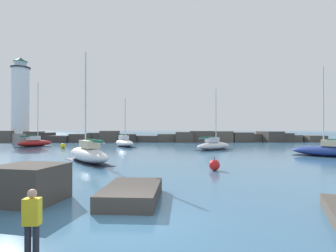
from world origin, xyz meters
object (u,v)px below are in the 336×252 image
Objects in this scene: sailboat_moored_0 at (88,154)px; mooring_buoy_far_side at (63,146)px; sailboat_moored_3 at (35,142)px; person_on_rocks at (32,220)px; sailboat_moored_1 at (330,150)px; lighthouse at (20,104)px; sailboat_moored_2 at (214,145)px; mooring_buoy_orange_near at (214,165)px; sailboat_moored_4 at (124,143)px.

sailboat_moored_0 is 10.29× the size of mooring_buoy_far_side.
person_on_rocks is at bearing -64.87° from sailboat_moored_3.
sailboat_moored_0 is at bearing -171.45° from sailboat_moored_1.
mooring_buoy_far_side is at bearing -49.31° from lighthouse.
sailboat_moored_2 is 28.16m from sailboat_moored_3.
sailboat_moored_0 is 10.11× the size of mooring_buoy_orange_near.
sailboat_moored_2 is (-10.19, 8.83, -0.02)m from sailboat_moored_1.
mooring_buoy_far_side is (15.65, -18.21, -7.64)m from lighthouse.
mooring_buoy_far_side is at bearing 116.76° from sailboat_moored_0.
mooring_buoy_orange_near reaches higher than mooring_buoy_far_side.
sailboat_moored_1 is 13.49m from sailboat_moored_2.
sailboat_moored_0 is 23.99m from sailboat_moored_3.
mooring_buoy_far_side is at bearing -35.57° from sailboat_moored_3.
sailboat_moored_3 is at bearing 165.02° from sailboat_moored_2.
lighthouse is 2.18× the size of sailboat_moored_2.
lighthouse reaches higher than sailboat_moored_1.
person_on_rocks is at bearing -134.91° from sailboat_moored_1.
sailboat_moored_4 is 4.92× the size of person_on_rocks.
mooring_buoy_orange_near is at bearing -101.46° from sailboat_moored_2.
mooring_buoy_far_side is at bearing 159.36° from sailboat_moored_1.
sailboat_moored_4 is at bearing -2.97° from sailboat_moored_3.
sailboat_moored_1 is at bearing -23.31° from sailboat_moored_3.
lighthouse is 11.57× the size of person_on_rocks.
sailboat_moored_3 is (9.67, -13.93, -7.38)m from lighthouse.
sailboat_moored_2 is at bearing -8.04° from mooring_buoy_far_side.
sailboat_moored_3 is 34.10m from mooring_buoy_orange_near.
sailboat_moored_4 is (0.53, 18.92, -0.07)m from sailboat_moored_0.
sailboat_moored_1 is 9.84× the size of mooring_buoy_orange_near.
lighthouse reaches higher than sailboat_moored_4.
mooring_buoy_orange_near is at bearing -45.94° from sailboat_moored_3.
sailboat_moored_4 is (23.95, -14.67, -7.36)m from lighthouse.
lighthouse is 51.47m from mooring_buoy_orange_near.
person_on_rocks is (-10.10, -29.19, 0.24)m from sailboat_moored_2.
sailboat_moored_2 is (13.46, 12.39, -0.10)m from sailboat_moored_0.
sailboat_moored_1 is 16.05m from mooring_buoy_orange_near.
sailboat_moored_4 is (14.28, -0.74, 0.01)m from sailboat_moored_3.
sailboat_moored_0 is 1.17× the size of sailboat_moored_2.
sailboat_moored_0 reaches higher than person_on_rocks.
lighthouse is 2.35× the size of sailboat_moored_4.
lighthouse is at bearing 147.45° from sailboat_moored_1.
mooring_buoy_far_side is at bearing 131.24° from mooring_buoy_orange_near.
mooring_buoy_far_side is (-21.21, 3.00, -0.25)m from sailboat_moored_2.
sailboat_moored_0 is 1.03× the size of sailboat_moored_1.
sailboat_moored_2 is at bearing 78.54° from mooring_buoy_orange_near.
sailboat_moored_1 is 0.90× the size of sailboat_moored_3.
sailboat_moored_4 is (-23.11, 15.37, 0.01)m from sailboat_moored_1.
sailboat_moored_0 is (23.41, -33.59, -7.29)m from lighthouse.
sailboat_moored_3 is at bearing 124.95° from sailboat_moored_0.
sailboat_moored_0 is at bearing -137.37° from sailboat_moored_2.
lighthouse is 1.91× the size of sailboat_moored_1.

